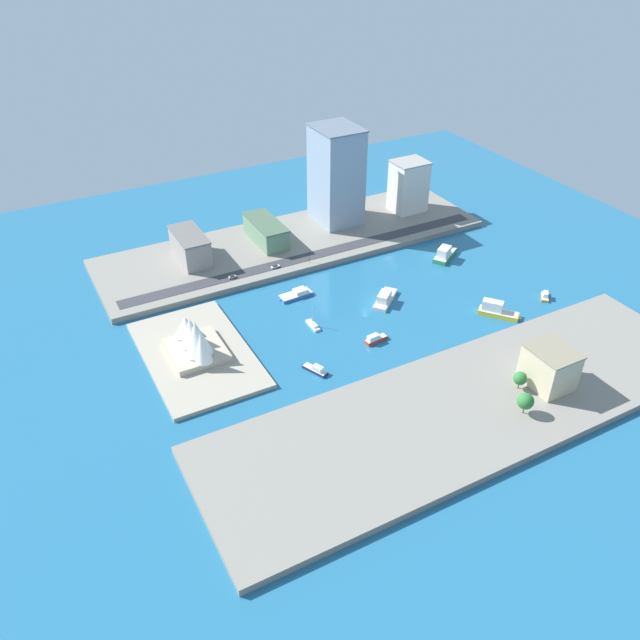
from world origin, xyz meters
The scene contains 23 objects.
ground_plane centered at (0.00, 0.00, 0.00)m, with size 440.00×440.00×0.00m, color #23668E.
quay_west centered at (-85.19, 0.00, 1.65)m, with size 70.00×240.00×3.31m, color gray.
quay_east centered at (85.19, 0.00, 1.65)m, with size 70.00×240.00×3.31m, color gray.
peninsula_point centered at (5.14, 90.50, 1.00)m, with size 78.32×47.06×2.00m, color #A89E89.
road_strip centered at (61.46, 0.00, 3.38)m, with size 9.14×228.00×0.15m, color #38383D.
ferry_green_doubledeck centered at (26.92, -71.88, 2.86)m, with size 17.76×21.85×7.87m.
water_taxi_orange centered at (-34.69, -92.54, 1.40)m, with size 9.56×9.39×3.89m.
patrol_launch_navy centered at (-32.08, 46.37, 1.36)m, with size 13.67×8.29×3.83m.
ferry_white_commuter centered at (3.06, -14.05, 2.26)m, with size 20.02×21.86×6.27m.
catamaran_blue centered at (30.47, 25.13, 1.30)m, with size 8.37×19.85×3.70m.
tugboat_red centered at (-25.11, 9.59, 1.68)m, with size 4.61×13.23×4.31m.
sailboat_small_white centered at (0.71, 30.56, 0.89)m, with size 11.70×3.05×11.53m.
ferry_yellow_fast centered at (-34.89, -58.02, 2.99)m, with size 19.96×17.90×7.98m.
office_block_beige centered at (-90.67, -37.28, 12.54)m, with size 20.90×17.62×18.40m.
carpark_squat_concrete centered at (91.09, 63.57, 11.61)m, with size 33.51×15.76×16.54m.
tower_tall_glass centered at (97.57, -36.74, 33.93)m, with size 31.92×26.67×61.19m.
terminal_long_green centered at (91.57, 15.45, 9.95)m, with size 37.51×15.74×13.23m.
hotel_broad_white centered at (89.01, -86.98, 20.19)m, with size 18.95×22.14×33.71m.
sedan_silver centered at (59.48, 50.68, 4.28)m, with size 1.91×4.36×1.70m.
van_white centered at (58.69, 24.58, 4.17)m, with size 1.95×5.17×1.43m.
traffic_light_waterfront centered at (55.43, 4.42, 7.65)m, with size 0.36×0.36×6.50m.
opera_landmark centered at (5.55, 90.50, 10.03)m, with size 35.68×25.38×20.49m.
park_tree_cluster centered at (-95.32, -18.89, 9.39)m, with size 19.38×15.64×9.89m.
Camera 1 is at (-235.02, 152.65, 185.92)m, focal length 35.93 mm.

